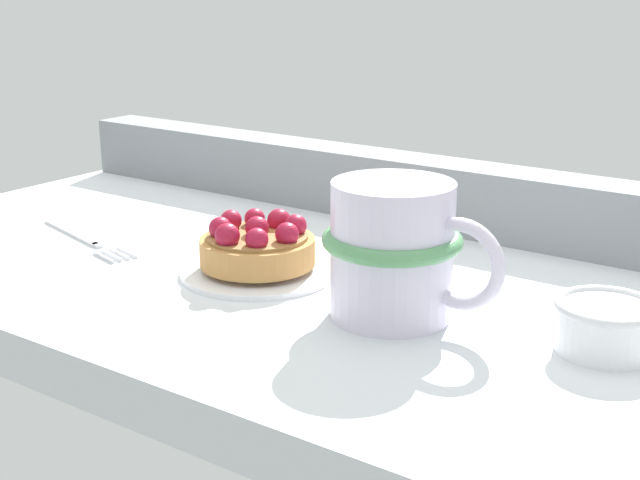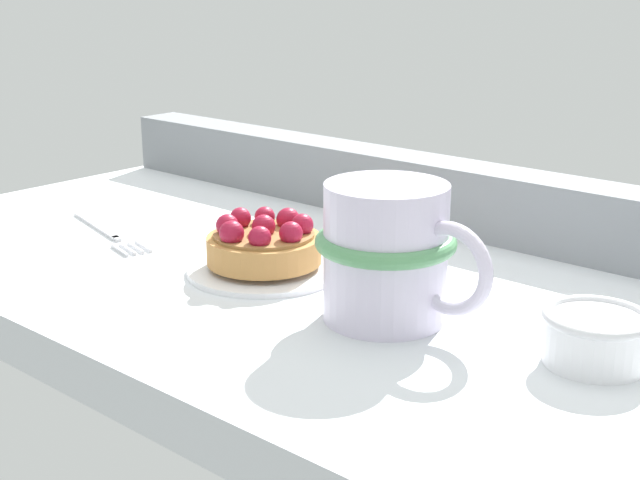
{
  "view_description": "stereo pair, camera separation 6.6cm",
  "coord_description": "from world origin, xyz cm",
  "px_view_note": "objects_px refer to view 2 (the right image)",
  "views": [
    {
      "loc": [
        40.25,
        -54.84,
        23.8
      ],
      "look_at": [
        3.68,
        -2.97,
        4.29
      ],
      "focal_mm": 49.75,
      "sensor_mm": 36.0,
      "label": 1
    },
    {
      "loc": [
        45.46,
        -50.74,
        23.8
      ],
      "look_at": [
        3.68,
        -2.97,
        4.29
      ],
      "focal_mm": 49.75,
      "sensor_mm": 36.0,
      "label": 2
    }
  ],
  "objects_px": {
    "dessert_fork": "(107,231)",
    "sugar_bowl": "(596,336)",
    "raspberry_tart": "(264,243)",
    "dessert_plate": "(264,267)",
    "coffee_mug": "(388,252)"
  },
  "relations": [
    {
      "from": "dessert_plate",
      "to": "raspberry_tart",
      "type": "xyz_separation_m",
      "value": [
        0.0,
        -0.0,
        0.02
      ]
    },
    {
      "from": "dessert_plate",
      "to": "raspberry_tart",
      "type": "height_order",
      "value": "raspberry_tart"
    },
    {
      "from": "raspberry_tart",
      "to": "dessert_fork",
      "type": "distance_m",
      "value": 0.19
    },
    {
      "from": "coffee_mug",
      "to": "sugar_bowl",
      "type": "xyz_separation_m",
      "value": [
        0.14,
        0.03,
        -0.03
      ]
    },
    {
      "from": "raspberry_tart",
      "to": "coffee_mug",
      "type": "height_order",
      "value": "coffee_mug"
    },
    {
      "from": "dessert_fork",
      "to": "raspberry_tart",
      "type": "bearing_deg",
      "value": 6.03
    },
    {
      "from": "coffee_mug",
      "to": "sugar_bowl",
      "type": "relative_size",
      "value": 1.98
    },
    {
      "from": "dessert_plate",
      "to": "coffee_mug",
      "type": "height_order",
      "value": "coffee_mug"
    },
    {
      "from": "dessert_plate",
      "to": "coffee_mug",
      "type": "bearing_deg",
      "value": -6.36
    },
    {
      "from": "raspberry_tart",
      "to": "sugar_bowl",
      "type": "height_order",
      "value": "raspberry_tart"
    },
    {
      "from": "sugar_bowl",
      "to": "dessert_plate",
      "type": "bearing_deg",
      "value": -177.65
    },
    {
      "from": "raspberry_tart",
      "to": "sugar_bowl",
      "type": "distance_m",
      "value": 0.28
    },
    {
      "from": "coffee_mug",
      "to": "dessert_fork",
      "type": "height_order",
      "value": "coffee_mug"
    },
    {
      "from": "dessert_fork",
      "to": "sugar_bowl",
      "type": "relative_size",
      "value": 2.3
    },
    {
      "from": "dessert_plate",
      "to": "raspberry_tart",
      "type": "bearing_deg",
      "value": -75.97
    }
  ]
}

